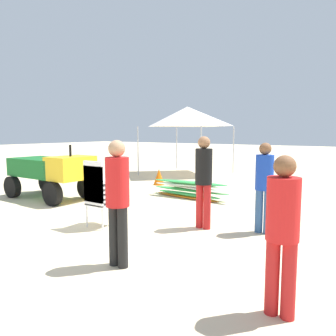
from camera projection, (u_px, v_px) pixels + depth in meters
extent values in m
plane|color=beige|center=(92.00, 224.00, 6.53)|extent=(80.00, 80.00, 0.00)
cube|color=#146023|center=(43.00, 167.00, 9.17)|extent=(1.81, 1.12, 0.50)
cube|color=gold|center=(71.00, 168.00, 8.49)|extent=(0.81, 1.11, 0.60)
cylinder|color=black|center=(70.00, 151.00, 8.44)|extent=(0.06, 0.06, 0.30)
cylinder|color=black|center=(87.00, 188.00, 9.03)|extent=(0.60, 0.19, 0.60)
cylinder|color=black|center=(52.00, 194.00, 8.13)|extent=(0.60, 0.19, 0.60)
cylinder|color=black|center=(47.00, 182.00, 10.05)|extent=(0.60, 0.19, 0.60)
cylinder|color=black|center=(12.00, 187.00, 9.15)|extent=(0.60, 0.19, 0.60)
cube|color=silver|center=(102.00, 204.00, 6.37)|extent=(0.48, 0.48, 0.04)
cube|color=silver|center=(94.00, 195.00, 6.17)|extent=(0.48, 0.04, 0.40)
cube|color=silver|center=(102.00, 199.00, 6.36)|extent=(0.48, 0.48, 0.04)
cube|color=silver|center=(93.00, 191.00, 6.16)|extent=(0.48, 0.04, 0.40)
cube|color=silver|center=(102.00, 195.00, 6.35)|extent=(0.48, 0.48, 0.04)
cube|color=silver|center=(93.00, 186.00, 6.15)|extent=(0.48, 0.04, 0.40)
cube|color=silver|center=(102.00, 190.00, 6.34)|extent=(0.48, 0.48, 0.04)
cube|color=silver|center=(93.00, 181.00, 6.14)|extent=(0.48, 0.04, 0.40)
cube|color=silver|center=(102.00, 186.00, 6.33)|extent=(0.48, 0.48, 0.04)
cube|color=silver|center=(93.00, 177.00, 6.13)|extent=(0.48, 0.04, 0.40)
cube|color=silver|center=(102.00, 181.00, 6.32)|extent=(0.48, 0.48, 0.04)
cube|color=silver|center=(93.00, 172.00, 6.12)|extent=(0.48, 0.04, 0.40)
cylinder|color=silver|center=(118.00, 215.00, 6.45)|extent=(0.04, 0.04, 0.42)
cylinder|color=silver|center=(103.00, 212.00, 6.69)|extent=(0.04, 0.04, 0.42)
cylinder|color=silver|center=(102.00, 219.00, 6.11)|extent=(0.04, 0.04, 0.42)
cylinder|color=silver|center=(87.00, 216.00, 6.34)|extent=(0.04, 0.04, 0.42)
ellipsoid|color=orange|center=(186.00, 197.00, 9.10)|extent=(2.11, 0.47, 0.08)
ellipsoid|color=green|center=(188.00, 194.00, 9.04)|extent=(2.07, 0.39, 0.08)
ellipsoid|color=green|center=(190.00, 190.00, 9.20)|extent=(2.40, 0.29, 0.08)
ellipsoid|color=white|center=(193.00, 188.00, 9.10)|extent=(2.58, 0.69, 0.08)
ellipsoid|color=white|center=(187.00, 185.00, 9.12)|extent=(1.94, 0.65, 0.08)
ellipsoid|color=green|center=(189.00, 182.00, 9.05)|extent=(2.25, 0.43, 0.08)
cylinder|color=black|center=(114.00, 235.00, 4.50)|extent=(0.14, 0.14, 0.84)
cylinder|color=black|center=(123.00, 237.00, 4.41)|extent=(0.14, 0.14, 0.84)
cylinder|color=red|center=(117.00, 182.00, 4.38)|extent=(0.32, 0.32, 0.66)
sphere|color=tan|center=(117.00, 149.00, 4.33)|extent=(0.23, 0.23, 0.23)
cylinder|color=red|center=(200.00, 206.00, 6.27)|extent=(0.14, 0.14, 0.85)
cylinder|color=red|center=(207.00, 207.00, 6.18)|extent=(0.14, 0.14, 0.85)
cylinder|color=black|center=(204.00, 167.00, 6.14)|extent=(0.32, 0.32, 0.67)
sphere|color=#9E6B47|center=(204.00, 142.00, 6.09)|extent=(0.23, 0.23, 0.23)
cylinder|color=red|center=(272.00, 276.00, 3.29)|extent=(0.14, 0.14, 0.78)
cylinder|color=red|center=(289.00, 280.00, 3.20)|extent=(0.14, 0.14, 0.78)
cylinder|color=red|center=(283.00, 209.00, 3.16)|extent=(0.32, 0.32, 0.62)
sphere|color=brown|center=(285.00, 166.00, 3.12)|extent=(0.21, 0.21, 0.21)
cylinder|color=#33598C|center=(259.00, 211.00, 5.98)|extent=(0.14, 0.14, 0.80)
cylinder|color=#33598C|center=(268.00, 212.00, 5.89)|extent=(0.14, 0.14, 0.80)
cylinder|color=#193FB2|center=(265.00, 172.00, 5.85)|extent=(0.32, 0.32, 0.63)
sphere|color=brown|center=(265.00, 149.00, 5.81)|extent=(0.22, 0.22, 0.22)
cylinder|color=#B2B2B7|center=(138.00, 151.00, 13.71)|extent=(0.05, 0.05, 2.06)
cylinder|color=#B2B2B7|center=(201.00, 154.00, 12.04)|extent=(0.05, 0.05, 2.06)
cylinder|color=#B2B2B7|center=(177.00, 148.00, 16.17)|extent=(0.05, 0.05, 2.06)
cylinder|color=#B2B2B7|center=(233.00, 150.00, 14.49)|extent=(0.05, 0.05, 2.06)
pyramid|color=silver|center=(187.00, 117.00, 13.94)|extent=(2.99, 2.99, 0.83)
cone|color=orange|center=(159.00, 177.00, 11.34)|extent=(0.39, 0.39, 0.55)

